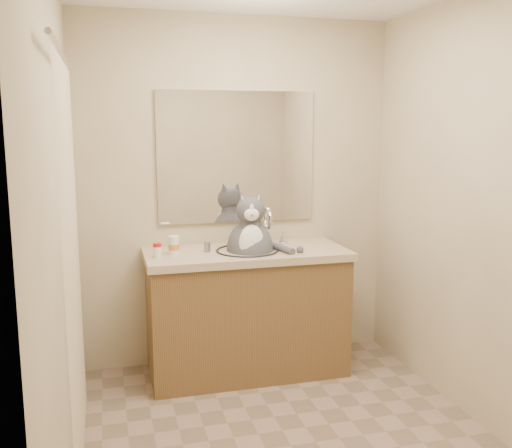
{
  "coord_description": "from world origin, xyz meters",
  "views": [
    {
      "loc": [
        -0.89,
        -2.62,
        1.66
      ],
      "look_at": [
        -0.02,
        0.65,
        1.08
      ],
      "focal_mm": 40.0,
      "sensor_mm": 36.0,
      "label": 1
    }
  ],
  "objects_px": {
    "cat": "(250,245)",
    "grey_canister": "(207,247)",
    "pill_bottle_redcap": "(157,250)",
    "pill_bottle_orange": "(174,245)"
  },
  "relations": [
    {
      "from": "cat",
      "to": "grey_canister",
      "type": "height_order",
      "value": "cat"
    },
    {
      "from": "pill_bottle_redcap",
      "to": "grey_canister",
      "type": "relative_size",
      "value": 1.38
    },
    {
      "from": "pill_bottle_redcap",
      "to": "pill_bottle_orange",
      "type": "distance_m",
      "value": 0.13
    },
    {
      "from": "cat",
      "to": "pill_bottle_orange",
      "type": "relative_size",
      "value": 5.14
    },
    {
      "from": "pill_bottle_redcap",
      "to": "grey_canister",
      "type": "xyz_separation_m",
      "value": [
        0.33,
        0.08,
        -0.01
      ]
    },
    {
      "from": "pill_bottle_redcap",
      "to": "cat",
      "type": "bearing_deg",
      "value": 4.22
    },
    {
      "from": "pill_bottle_orange",
      "to": "grey_canister",
      "type": "height_order",
      "value": "pill_bottle_orange"
    },
    {
      "from": "cat",
      "to": "grey_canister",
      "type": "relative_size",
      "value": 9.31
    },
    {
      "from": "cat",
      "to": "pill_bottle_redcap",
      "type": "distance_m",
      "value": 0.61
    },
    {
      "from": "pill_bottle_orange",
      "to": "grey_canister",
      "type": "relative_size",
      "value": 1.81
    }
  ]
}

